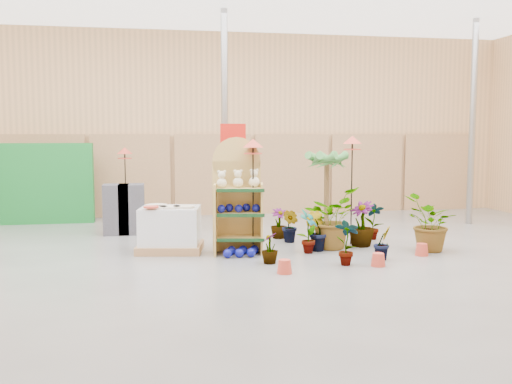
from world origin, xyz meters
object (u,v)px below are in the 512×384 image
pallet_stack (170,229)px  potted_plant_2 (331,218)px  display_shelf (237,200)px  bird_table_front (253,147)px

pallet_stack → potted_plant_2: 2.79m
display_shelf → pallet_stack: (-1.12, 0.27, -0.51)m
display_shelf → bird_table_front: bearing=-22.0°
display_shelf → pallet_stack: bearing=175.9°
bird_table_front → potted_plant_2: 1.90m
bird_table_front → potted_plant_2: (1.42, 0.20, -1.24)m
pallet_stack → bird_table_front: (1.36, -0.41, 1.40)m
display_shelf → bird_table_front: size_ratio=1.02×
pallet_stack → bird_table_front: bird_table_front is taller
display_shelf → potted_plant_2: size_ratio=1.82×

